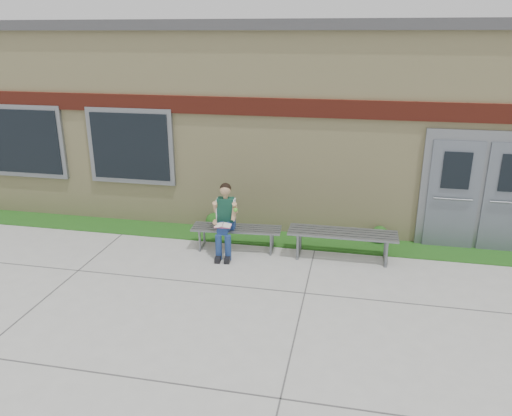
# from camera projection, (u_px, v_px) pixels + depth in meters

# --- Properties ---
(ground) EXTENTS (80.00, 80.00, 0.00)m
(ground) POSITION_uv_depth(u_px,v_px,m) (237.00, 302.00, 7.74)
(ground) COLOR #9E9E99
(ground) RESTS_ON ground
(grass_strip) EXTENTS (16.00, 0.80, 0.02)m
(grass_strip) POSITION_uv_depth(u_px,v_px,m) (267.00, 238.00, 10.14)
(grass_strip) COLOR #1E4E15
(grass_strip) RESTS_ON ground
(school_building) EXTENTS (16.20, 6.22, 4.20)m
(school_building) POSITION_uv_depth(u_px,v_px,m) (292.00, 111.00, 12.57)
(school_building) COLOR beige
(school_building) RESTS_ON ground
(bench_left) EXTENTS (1.73, 0.60, 0.44)m
(bench_left) POSITION_uv_depth(u_px,v_px,m) (237.00, 232.00, 9.55)
(bench_left) COLOR slate
(bench_left) RESTS_ON ground
(bench_right) EXTENTS (1.98, 0.56, 0.51)m
(bench_right) POSITION_uv_depth(u_px,v_px,m) (342.00, 238.00, 9.15)
(bench_right) COLOR slate
(bench_right) RESTS_ON ground
(girl) EXTENTS (0.50, 0.82, 1.33)m
(girl) POSITION_uv_depth(u_px,v_px,m) (225.00, 218.00, 9.28)
(girl) COLOR navy
(girl) RESTS_ON ground
(shrub_mid) EXTENTS (0.35, 0.35, 0.35)m
(shrub_mid) POSITION_uv_depth(u_px,v_px,m) (214.00, 221.00, 10.54)
(shrub_mid) COLOR #1E4E15
(shrub_mid) RESTS_ON grass_strip
(shrub_east) EXTENTS (0.33, 0.33, 0.33)m
(shrub_east) POSITION_uv_depth(u_px,v_px,m) (380.00, 234.00, 9.89)
(shrub_east) COLOR #1E4E15
(shrub_east) RESTS_ON grass_strip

